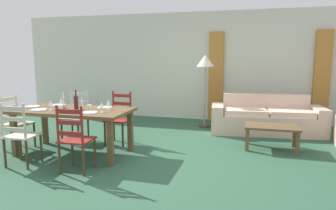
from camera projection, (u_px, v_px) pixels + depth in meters
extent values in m
cube|color=#2C533B|center=(157.00, 158.00, 4.91)|extent=(9.60, 9.60, 0.02)
cube|color=beige|center=(195.00, 67.00, 7.83)|extent=(9.60, 0.16, 2.70)
cube|color=#BA7831|center=(216.00, 77.00, 7.59)|extent=(0.35, 0.08, 2.20)
cube|color=#BA7831|center=(322.00, 79.00, 6.96)|extent=(0.35, 0.08, 2.20)
cube|color=brown|center=(73.00, 111.00, 5.02)|extent=(1.90, 0.96, 0.05)
cube|color=brown|center=(14.00, 135.00, 4.95)|extent=(0.08, 0.08, 0.70)
cube|color=brown|center=(110.00, 143.00, 4.50)|extent=(0.08, 0.08, 0.70)
cube|color=brown|center=(45.00, 125.00, 5.67)|extent=(0.08, 0.08, 0.70)
cube|color=brown|center=(130.00, 131.00, 5.22)|extent=(0.08, 0.08, 0.70)
cube|color=beige|center=(22.00, 136.00, 4.52)|extent=(0.45, 0.43, 0.03)
cylinder|color=#473520|center=(20.00, 147.00, 4.76)|extent=(0.04, 0.04, 0.43)
cylinder|color=#473520|center=(41.00, 148.00, 4.69)|extent=(0.04, 0.04, 0.43)
cylinder|color=#473520|center=(5.00, 153.00, 4.43)|extent=(0.04, 0.04, 0.43)
cylinder|color=#473520|center=(27.00, 155.00, 4.36)|extent=(0.04, 0.04, 0.43)
cylinder|color=beige|center=(2.00, 120.00, 4.35)|extent=(0.04, 0.04, 0.50)
cylinder|color=beige|center=(24.00, 121.00, 4.28)|extent=(0.04, 0.04, 0.50)
cube|color=beige|center=(14.00, 130.00, 4.34)|extent=(0.38, 0.05, 0.06)
cube|color=beige|center=(13.00, 119.00, 4.31)|extent=(0.38, 0.05, 0.06)
cube|color=beige|center=(12.00, 109.00, 4.29)|extent=(0.38, 0.05, 0.06)
cube|color=maroon|center=(77.00, 140.00, 4.29)|extent=(0.44, 0.42, 0.03)
cylinder|color=#473520|center=(72.00, 151.00, 4.53)|extent=(0.04, 0.04, 0.43)
cylinder|color=#473520|center=(95.00, 153.00, 4.45)|extent=(0.04, 0.04, 0.43)
cylinder|color=#473520|center=(59.00, 159.00, 4.20)|extent=(0.04, 0.04, 0.43)
cylinder|color=#473520|center=(83.00, 161.00, 4.12)|extent=(0.04, 0.04, 0.43)
cylinder|color=maroon|center=(57.00, 124.00, 4.13)|extent=(0.04, 0.04, 0.50)
cylinder|color=maroon|center=(82.00, 125.00, 4.05)|extent=(0.04, 0.04, 0.50)
cube|color=maroon|center=(70.00, 134.00, 4.11)|extent=(0.38, 0.04, 0.06)
cube|color=maroon|center=(69.00, 123.00, 4.08)|extent=(0.38, 0.04, 0.06)
cube|color=maroon|center=(69.00, 112.00, 4.06)|extent=(0.38, 0.04, 0.06)
cube|color=silver|center=(75.00, 118.00, 5.84)|extent=(0.43, 0.41, 0.03)
cylinder|color=#473520|center=(78.00, 132.00, 5.66)|extent=(0.04, 0.04, 0.43)
cylinder|color=#473520|center=(62.00, 131.00, 5.77)|extent=(0.04, 0.04, 0.43)
cylinder|color=#473520|center=(88.00, 128.00, 5.99)|extent=(0.04, 0.04, 0.43)
cylinder|color=#473520|center=(72.00, 127.00, 6.09)|extent=(0.04, 0.04, 0.43)
cylinder|color=silver|center=(87.00, 103.00, 5.91)|extent=(0.04, 0.04, 0.50)
cylinder|color=silver|center=(71.00, 103.00, 6.01)|extent=(0.04, 0.04, 0.50)
cube|color=silver|center=(79.00, 109.00, 5.98)|extent=(0.38, 0.03, 0.06)
cube|color=silver|center=(79.00, 102.00, 5.96)|extent=(0.38, 0.03, 0.06)
cube|color=silver|center=(79.00, 94.00, 5.93)|extent=(0.38, 0.03, 0.06)
cube|color=maroon|center=(118.00, 120.00, 5.63)|extent=(0.44, 0.42, 0.03)
cylinder|color=#473520|center=(123.00, 135.00, 5.45)|extent=(0.04, 0.04, 0.43)
cylinder|color=#473520|center=(105.00, 134.00, 5.56)|extent=(0.04, 0.04, 0.43)
cylinder|color=#473520|center=(131.00, 131.00, 5.77)|extent=(0.04, 0.04, 0.43)
cylinder|color=#473520|center=(114.00, 129.00, 5.88)|extent=(0.04, 0.04, 0.43)
cylinder|color=maroon|center=(131.00, 105.00, 5.69)|extent=(0.04, 0.04, 0.50)
cylinder|color=maroon|center=(113.00, 104.00, 5.81)|extent=(0.04, 0.04, 0.50)
cube|color=maroon|center=(122.00, 111.00, 5.77)|extent=(0.38, 0.05, 0.06)
cube|color=maroon|center=(122.00, 104.00, 5.74)|extent=(0.38, 0.05, 0.06)
cube|color=maroon|center=(122.00, 96.00, 5.72)|extent=(0.38, 0.05, 0.06)
cube|color=beige|center=(18.00, 124.00, 5.31)|extent=(0.41, 0.43, 0.03)
cylinder|color=#473520|center=(34.00, 135.00, 5.47)|extent=(0.04, 0.04, 0.43)
cylinder|color=#473520|center=(19.00, 140.00, 5.13)|extent=(0.04, 0.04, 0.43)
cylinder|color=#473520|center=(19.00, 134.00, 5.57)|extent=(0.04, 0.04, 0.43)
cylinder|color=#473520|center=(3.00, 139.00, 5.23)|extent=(0.04, 0.04, 0.43)
cylinder|color=beige|center=(17.00, 107.00, 5.49)|extent=(0.04, 0.04, 0.50)
cylinder|color=beige|center=(1.00, 110.00, 5.15)|extent=(0.04, 0.04, 0.50)
cube|color=beige|center=(9.00, 116.00, 5.34)|extent=(0.03, 0.38, 0.06)
cube|color=beige|center=(9.00, 107.00, 5.32)|extent=(0.03, 0.38, 0.06)
cube|color=beige|center=(8.00, 99.00, 5.29)|extent=(0.03, 0.38, 0.06)
cylinder|color=white|center=(39.00, 110.00, 4.90)|extent=(0.24, 0.24, 0.02)
cube|color=silver|center=(31.00, 110.00, 4.94)|extent=(0.02, 0.17, 0.01)
cylinder|color=white|center=(89.00, 113.00, 4.66)|extent=(0.24, 0.24, 0.02)
cube|color=silver|center=(81.00, 112.00, 4.70)|extent=(0.03, 0.17, 0.01)
cylinder|color=white|center=(58.00, 105.00, 5.38)|extent=(0.24, 0.24, 0.02)
cube|color=silver|center=(51.00, 105.00, 5.42)|extent=(0.02, 0.17, 0.01)
cylinder|color=white|center=(105.00, 107.00, 5.14)|extent=(0.24, 0.24, 0.02)
cube|color=silver|center=(97.00, 107.00, 5.18)|extent=(0.03, 0.17, 0.01)
cylinder|color=white|center=(32.00, 107.00, 5.23)|extent=(0.24, 0.24, 0.02)
cube|color=silver|center=(25.00, 106.00, 5.27)|extent=(0.02, 0.17, 0.01)
cylinder|color=#471919|center=(76.00, 103.00, 4.94)|extent=(0.07, 0.07, 0.22)
cylinder|color=#471919|center=(76.00, 94.00, 4.92)|extent=(0.02, 0.02, 0.08)
cylinder|color=black|center=(76.00, 91.00, 4.91)|extent=(0.03, 0.03, 0.02)
cylinder|color=white|center=(51.00, 110.00, 4.96)|extent=(0.06, 0.06, 0.01)
cylinder|color=white|center=(51.00, 107.00, 4.95)|extent=(0.01, 0.01, 0.07)
cone|color=white|center=(51.00, 103.00, 4.94)|extent=(0.06, 0.06, 0.08)
cylinder|color=white|center=(102.00, 112.00, 4.73)|extent=(0.06, 0.06, 0.01)
cylinder|color=white|center=(102.00, 110.00, 4.73)|extent=(0.01, 0.01, 0.07)
cone|color=white|center=(102.00, 105.00, 4.71)|extent=(0.06, 0.06, 0.08)
cylinder|color=white|center=(61.00, 107.00, 5.22)|extent=(0.06, 0.06, 0.01)
cylinder|color=white|center=(61.00, 105.00, 5.21)|extent=(0.01, 0.01, 0.07)
cone|color=white|center=(61.00, 100.00, 5.20)|extent=(0.06, 0.06, 0.08)
cylinder|color=white|center=(109.00, 109.00, 4.99)|extent=(0.06, 0.06, 0.01)
cylinder|color=white|center=(108.00, 107.00, 4.99)|extent=(0.01, 0.01, 0.07)
cone|color=white|center=(108.00, 102.00, 4.98)|extent=(0.06, 0.06, 0.08)
cylinder|color=beige|center=(89.00, 108.00, 4.90)|extent=(0.07, 0.07, 0.09)
cylinder|color=#998C66|center=(64.00, 107.00, 5.08)|extent=(0.05, 0.05, 0.04)
cylinder|color=white|center=(63.00, 99.00, 5.06)|extent=(0.02, 0.02, 0.23)
cylinder|color=#998C66|center=(82.00, 109.00, 4.93)|extent=(0.05, 0.05, 0.04)
cylinder|color=white|center=(82.00, 103.00, 4.91)|extent=(0.02, 0.02, 0.16)
cube|color=beige|center=(266.00, 124.00, 6.45)|extent=(1.88, 0.99, 0.40)
cube|color=beige|center=(265.00, 112.00, 6.71)|extent=(1.81, 0.39, 0.80)
cube|color=beige|center=(318.00, 121.00, 6.27)|extent=(0.32, 0.82, 0.58)
cube|color=beige|center=(217.00, 118.00, 6.60)|extent=(0.32, 0.82, 0.58)
cube|color=beige|center=(290.00, 113.00, 6.29)|extent=(0.92, 0.73, 0.12)
cube|color=beige|center=(245.00, 112.00, 6.43)|extent=(0.92, 0.73, 0.12)
cube|color=brown|center=(272.00, 127.00, 5.31)|extent=(0.90, 0.56, 0.04)
cube|color=brown|center=(247.00, 140.00, 5.23)|extent=(0.06, 0.06, 0.38)
cube|color=brown|center=(298.00, 144.00, 5.02)|extent=(0.06, 0.06, 0.38)
cube|color=brown|center=(248.00, 134.00, 5.67)|extent=(0.06, 0.06, 0.38)
cube|color=brown|center=(294.00, 137.00, 5.46)|extent=(0.06, 0.06, 0.38)
cylinder|color=#332D28|center=(204.00, 126.00, 7.08)|extent=(0.28, 0.28, 0.03)
cylinder|color=gray|center=(205.00, 96.00, 6.97)|extent=(0.03, 0.03, 1.35)
cone|color=beige|center=(206.00, 61.00, 6.84)|extent=(0.40, 0.40, 0.26)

